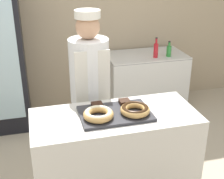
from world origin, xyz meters
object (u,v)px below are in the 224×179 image
(bottle_green, at_px, (169,51))
(brownie_back_left, at_px, (97,105))
(baker_person, at_px, (90,93))
(chest_freezer, at_px, (145,81))
(donut_light_glaze, at_px, (98,114))
(serving_tray, at_px, (115,114))
(brownie_back_right, at_px, (125,102))
(donut_chocolate_glaze, at_px, (135,109))
(bottle_red, at_px, (156,50))

(bottle_green, bearing_deg, brownie_back_left, -131.81)
(baker_person, height_order, chest_freezer, baker_person)
(donut_light_glaze, relative_size, bottle_green, 1.13)
(serving_tray, xyz_separation_m, brownie_back_right, (0.12, 0.13, 0.03))
(donut_light_glaze, distance_m, brownie_back_left, 0.19)
(serving_tray, relative_size, bottle_green, 2.71)
(donut_chocolate_glaze, height_order, chest_freezer, donut_chocolate_glaze)
(brownie_back_left, height_order, baker_person, baker_person)
(brownie_back_right, bearing_deg, bottle_green, 53.78)
(chest_freezer, bearing_deg, donut_light_glaze, -120.70)
(baker_person, xyz_separation_m, bottle_green, (1.29, 1.05, 0.02))
(donut_light_glaze, distance_m, bottle_green, 2.13)
(brownie_back_left, xyz_separation_m, brownie_back_right, (0.24, 0.00, 0.00))
(brownie_back_right, xyz_separation_m, baker_person, (-0.22, 0.41, -0.08))
(brownie_back_right, bearing_deg, donut_chocolate_glaze, -80.89)
(donut_light_glaze, distance_m, brownie_back_right, 0.33)
(donut_chocolate_glaze, bearing_deg, donut_light_glaze, 180.00)
(brownie_back_right, xyz_separation_m, bottle_green, (1.07, 1.46, -0.06))
(donut_light_glaze, bearing_deg, serving_tray, 19.42)
(baker_person, bearing_deg, serving_tray, -79.81)
(chest_freezer, relative_size, bottle_red, 4.04)
(bottle_green, bearing_deg, baker_person, -140.86)
(baker_person, bearing_deg, brownie_back_left, -92.78)
(chest_freezer, bearing_deg, bottle_red, -65.34)
(donut_chocolate_glaze, relative_size, bottle_red, 0.87)
(brownie_back_right, height_order, baker_person, baker_person)
(donut_light_glaze, height_order, bottle_green, bottle_green)
(serving_tray, distance_m, bottle_red, 1.89)
(baker_person, bearing_deg, bottle_red, 43.66)
(baker_person, xyz_separation_m, chest_freezer, (1.03, 1.21, -0.46))
(brownie_back_left, distance_m, bottle_green, 1.97)
(donut_chocolate_glaze, distance_m, baker_person, 0.66)
(baker_person, height_order, bottle_red, baker_person)
(brownie_back_left, bearing_deg, chest_freezer, 57.25)
(serving_tray, bearing_deg, chest_freezer, 62.21)
(serving_tray, height_order, chest_freezer, serving_tray)
(serving_tray, height_order, brownie_back_right, brownie_back_right)
(donut_light_glaze, xyz_separation_m, baker_person, (0.05, 0.60, -0.10))
(brownie_back_left, bearing_deg, bottle_red, 52.58)
(chest_freezer, relative_size, bottle_green, 5.24)
(brownie_back_left, xyz_separation_m, bottle_red, (1.12, 1.46, -0.03))
(brownie_back_left, bearing_deg, brownie_back_right, 0.00)
(brownie_back_right, bearing_deg, brownie_back_left, 180.00)
(donut_chocolate_glaze, distance_m, brownie_back_right, 0.19)
(serving_tray, height_order, bottle_green, bottle_green)
(donut_chocolate_glaze, relative_size, brownie_back_left, 2.68)
(bottle_red, bearing_deg, brownie_back_right, -121.09)
(serving_tray, relative_size, brownie_back_left, 6.43)
(donut_light_glaze, distance_m, donut_chocolate_glaze, 0.30)
(donut_light_glaze, bearing_deg, baker_person, 85.25)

